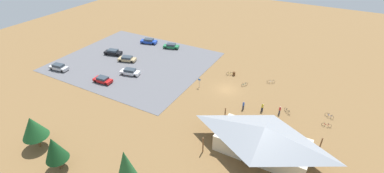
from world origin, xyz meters
The scene contains 25 objects.
ground centered at (0.00, 0.00, 0.00)m, with size 160.00×160.00×0.00m, color brown.
parking_lot_asphalt centered at (25.77, -1.06, 0.03)m, with size 36.52×31.32×0.05m, color #56565B.
bike_pavilion centered at (-11.68, 14.26, 2.77)m, with size 16.22×9.08×4.92m.
trash_bin centered at (0.89, -6.58, 0.45)m, with size 0.60×0.60×0.90m, color brown.
lot_sign centered at (5.55, 1.96, 1.41)m, with size 0.56×0.08×2.20m.
pine_east centered at (12.96, 31.44, 3.74)m, with size 3.22×3.22×5.67m.
pine_center centered at (19.56, 30.08, 3.93)m, with size 3.85×3.85×5.75m.
pine_far_east centered at (1.12, 29.98, 5.30)m, with size 2.76×2.76×7.73m.
bicycle_red_trailside centered at (-20.01, 2.84, 0.36)m, with size 1.68×0.48×0.80m.
bicycle_white_lone_west centered at (-7.60, -7.17, 0.39)m, with size 1.63×0.83×0.91m.
bicycle_yellow_front_row centered at (1.74, -6.20, 0.39)m, with size 1.56×0.82×0.89m.
bicycle_silver_back_row centered at (-11.55, 5.53, 0.35)m, with size 0.48×1.62×0.76m.
bicycle_black_yard_front centered at (-13.12, 2.09, 0.39)m, with size 1.35×1.28×0.88m.
bicycle_teal_yard_center centered at (-2.83, -3.24, 0.36)m, with size 1.00×1.40×0.84m.
bicycle_blue_yard_left centered at (-20.17, -0.15, 0.39)m, with size 1.61×0.79×0.89m.
car_blue_by_curb centered at (29.65, -12.45, 0.75)m, with size 5.02×2.94×1.42m.
car_tan_far_end centered at (27.48, -0.31, 0.70)m, with size 4.86×3.09×1.30m.
car_silver_second_row centered at (38.71, 11.28, 0.79)m, with size 4.89×2.31×1.51m.
car_black_near_entry centered at (33.36, -1.57, 0.76)m, with size 4.92×2.88×1.43m.
car_red_back_corner centered at (25.22, 10.50, 0.72)m, with size 4.41×2.11×1.33m.
car_white_mid_lot centered at (22.24, 4.78, 0.76)m, with size 4.84×2.74×1.43m.
car_green_front_row centered at (22.03, -12.61, 0.72)m, with size 4.65×2.90×1.35m.
visitor_crossing_yard centered at (-8.81, 3.91, 0.97)m, with size 0.40×0.37×1.84m.
visitor_near_lot centered at (-11.89, 3.22, 0.91)m, with size 0.36×0.37×1.74m.
visitor_at_bikes centered at (-5.50, 5.03, 0.95)m, with size 0.36×0.36×1.81m.
Camera 1 is at (-16.97, 46.09, 30.83)m, focal length 25.22 mm.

